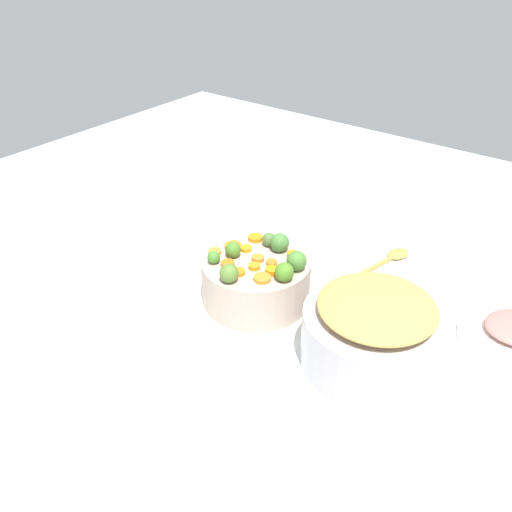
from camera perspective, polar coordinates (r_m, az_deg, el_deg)
name	(u,v)px	position (r m, az deg, el deg)	size (l,w,h in m)	color
tabletop	(240,300)	(1.26, -1.66, -4.65)	(2.40, 2.40, 0.02)	silver
serving_bowl_carrots	(256,280)	(1.21, 0.00, -2.53)	(0.24, 0.24, 0.11)	#C1A895
metal_pot	(372,338)	(1.08, 12.15, -8.47)	(0.27, 0.27, 0.12)	#BFB6BF
stuffing_mound	(377,307)	(1.03, 12.64, -5.23)	(0.22, 0.22, 0.04)	tan
carrot_slice_0	(238,272)	(1.14, -1.86, -1.70)	(0.03, 0.03, 0.01)	orange
carrot_slice_1	(228,264)	(1.16, -2.94, -0.84)	(0.03, 0.03, 0.01)	orange
carrot_slice_2	(272,271)	(1.14, 1.68, -1.55)	(0.03, 0.03, 0.01)	orange
carrot_slice_3	(262,278)	(1.12, 0.65, -2.36)	(0.04, 0.04, 0.01)	orange
carrot_slice_4	(246,249)	(1.22, -1.05, 0.79)	(0.03, 0.03, 0.01)	orange
carrot_slice_5	(258,259)	(1.18, 0.19, -0.27)	(0.03, 0.03, 0.01)	orange
carrot_slice_6	(255,238)	(1.25, -0.06, 1.90)	(0.03, 0.03, 0.01)	orange
carrot_slice_7	(233,246)	(1.22, -2.44, 1.03)	(0.04, 0.04, 0.01)	orange
carrot_slice_8	(272,263)	(1.17, 1.66, -0.69)	(0.02, 0.02, 0.01)	orange
carrot_slice_9	(215,252)	(1.21, -4.35, 0.46)	(0.03, 0.03, 0.01)	orange
carrot_slice_10	(254,266)	(1.15, -0.18, -1.11)	(0.02, 0.02, 0.01)	orange
carrot_slice_11	(293,255)	(1.19, 3.88, 0.14)	(0.02, 0.02, 0.01)	orange
brussels_sprout_0	(214,257)	(1.17, -4.48, -0.15)	(0.03, 0.03, 0.03)	#47812E
brussels_sprout_1	(233,250)	(1.19, -2.43, 0.67)	(0.04, 0.04, 0.04)	#497C29
brussels_sprout_2	(229,273)	(1.11, -2.85, -1.82)	(0.04, 0.04, 0.04)	#587C31
brussels_sprout_3	(296,261)	(1.14, 4.28, -0.52)	(0.04, 0.04, 0.04)	#4B8235
brussels_sprout_4	(284,272)	(1.11, 2.99, -1.70)	(0.04, 0.04, 0.04)	#4D8325
brussels_sprout_5	(280,243)	(1.21, 2.51, 1.42)	(0.04, 0.04, 0.04)	#467E39
brussels_sprout_6	(269,239)	(1.23, 1.40, 1.75)	(0.03, 0.03, 0.03)	#4D7138
wooden_spoon	(385,261)	(1.41, 13.41, -0.53)	(0.29, 0.10, 0.01)	#BA8A40
casserole_dish	(82,290)	(1.25, -17.82, -3.47)	(0.25, 0.25, 0.10)	white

